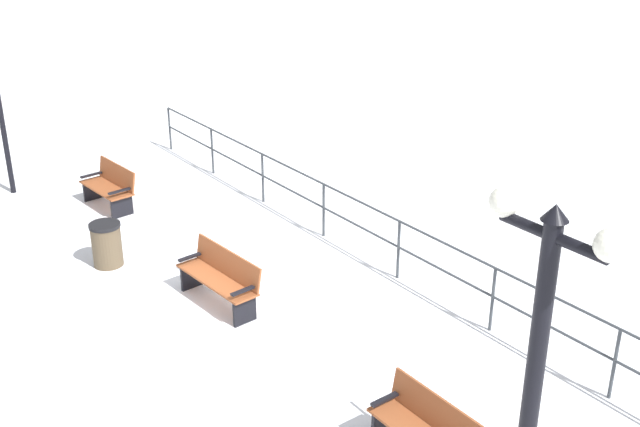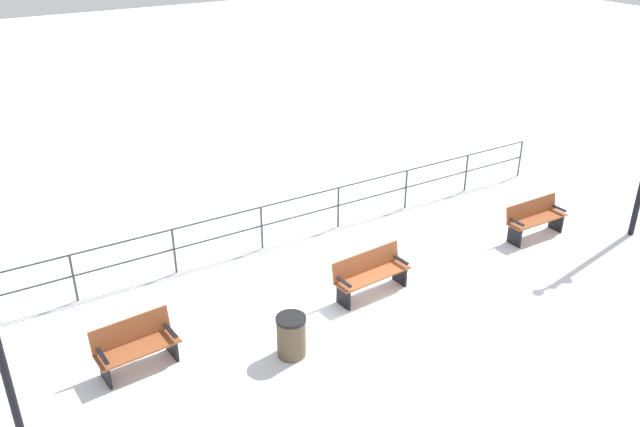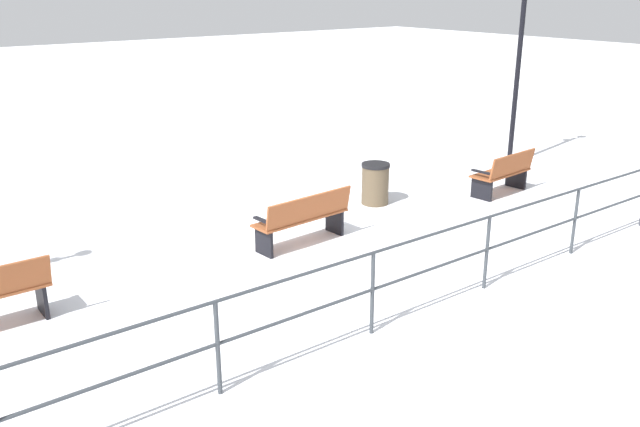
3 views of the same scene
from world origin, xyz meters
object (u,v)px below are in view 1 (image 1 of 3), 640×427
bench_nearest (110,186)px  trash_bin (107,244)px  bench_second (220,277)px  lamppost_middle (531,402)px

bench_nearest → trash_bin: bearing=61.0°
bench_second → trash_bin: size_ratio=2.17×
bench_nearest → bench_second: bench_second is taller
bench_second → lamppost_middle: (1.19, 6.90, 2.27)m
bench_nearest → trash_bin: bench_nearest is taller
bench_nearest → lamppost_middle: (1.38, 11.69, 2.30)m
bench_nearest → lamppost_middle: bearing=78.7°
bench_nearest → bench_second: 4.79m
lamppost_middle → trash_bin: size_ratio=5.52×
trash_bin → lamppost_middle: bearing=88.3°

